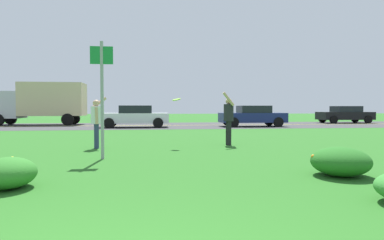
# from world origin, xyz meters

# --- Properties ---
(ground_plane) EXTENTS (120.00, 120.00, 0.00)m
(ground_plane) POSITION_xyz_m (0.00, 11.22, 0.00)
(ground_plane) COLOR #26601E
(highway_strip) EXTENTS (120.00, 9.31, 0.01)m
(highway_strip) POSITION_xyz_m (0.00, 22.44, 0.00)
(highway_strip) COLOR #38383A
(highway_strip) RESTS_ON ground
(highway_center_stripe) EXTENTS (120.00, 0.16, 0.00)m
(highway_center_stripe) POSITION_xyz_m (0.00, 22.44, 0.01)
(highway_center_stripe) COLOR yellow
(highway_center_stripe) RESTS_ON ground
(daylily_clump_mid_center) EXTENTS (0.88, 0.95, 0.50)m
(daylily_clump_mid_center) POSITION_xyz_m (-1.88, 3.62, 0.25)
(daylily_clump_mid_center) COLOR #2D7526
(daylily_clump_mid_center) RESTS_ON ground
(daylily_clump_front_center) EXTENTS (1.09, 1.09, 0.55)m
(daylily_clump_front_center) POSITION_xyz_m (3.96, 3.86, 0.27)
(daylily_clump_front_center) COLOR #23661E
(daylily_clump_front_center) RESTS_ON ground
(sign_post_near_path) EXTENTS (0.56, 0.10, 2.95)m
(sign_post_near_path) POSITION_xyz_m (-0.80, 6.57, 1.77)
(sign_post_near_path) COLOR #93969B
(sign_post_near_path) RESTS_ON ground
(person_thrower_white_shirt) EXTENTS (0.48, 0.51, 1.66)m
(person_thrower_white_shirt) POSITION_xyz_m (-1.30, 8.86, 0.93)
(person_thrower_white_shirt) COLOR silver
(person_thrower_white_shirt) RESTS_ON ground
(person_catcher_dark_shirt) EXTENTS (0.44, 0.51, 1.84)m
(person_catcher_dark_shirt) POSITION_xyz_m (3.09, 9.24, 0.98)
(person_catcher_dark_shirt) COLOR #232328
(person_catcher_dark_shirt) RESTS_ON ground
(frisbee_lime) EXTENTS (0.28, 0.27, 0.12)m
(frisbee_lime) POSITION_xyz_m (1.26, 8.88, 1.57)
(frisbee_lime) COLOR #8CD133
(car_black_leftmost) EXTENTS (4.50, 2.00, 1.45)m
(car_black_leftmost) POSITION_xyz_m (17.09, 24.54, 0.74)
(car_black_leftmost) COLOR black
(car_black_leftmost) RESTS_ON ground
(car_navy_center_left) EXTENTS (4.50, 2.00, 1.45)m
(car_navy_center_left) POSITION_xyz_m (7.52, 20.35, 0.74)
(car_navy_center_left) COLOR navy
(car_navy_center_left) RESTS_ON ground
(car_white_center_right) EXTENTS (4.50, 2.00, 1.45)m
(car_white_center_right) POSITION_xyz_m (-0.61, 20.35, 0.74)
(car_white_center_right) COLOR silver
(car_white_center_right) RESTS_ON ground
(box_truck_silver) EXTENTS (6.70, 2.46, 3.20)m
(box_truck_silver) POSITION_xyz_m (-7.83, 24.54, 1.80)
(box_truck_silver) COLOR #B7BABF
(box_truck_silver) RESTS_ON ground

